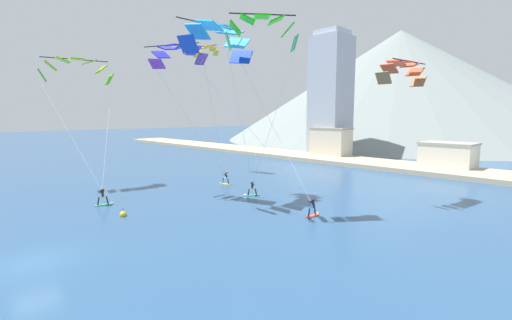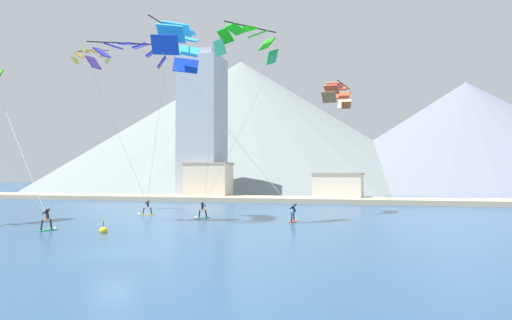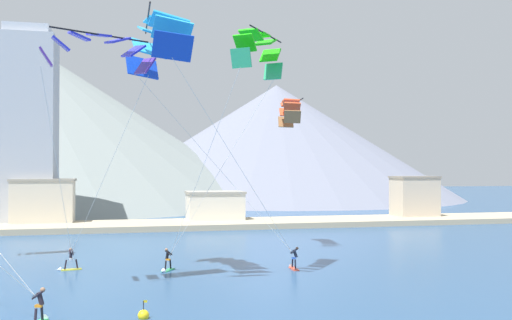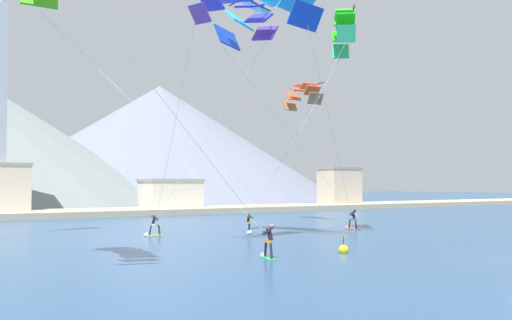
# 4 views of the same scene
# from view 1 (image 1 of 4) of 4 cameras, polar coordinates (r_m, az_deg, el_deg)

# --- Properties ---
(ground_plane) EXTENTS (400.00, 400.00, 0.00)m
(ground_plane) POSITION_cam_1_polar(r_m,az_deg,el_deg) (24.58, -32.97, -14.16)
(ground_plane) COLOR navy
(kitesurfer_near_lead) EXTENTS (1.79, 0.81, 1.65)m
(kitesurfer_near_lead) POSITION_cam_1_polar(r_m,az_deg,el_deg) (43.30, -5.30, -3.39)
(kitesurfer_near_lead) COLOR yellow
(kitesurfer_near_lead) RESTS_ON ground
(kitesurfer_near_trail) EXTENTS (1.22, 1.71, 1.69)m
(kitesurfer_near_trail) POSITION_cam_1_polar(r_m,az_deg,el_deg) (36.81, -0.97, -5.27)
(kitesurfer_near_trail) COLOR #33B266
(kitesurfer_near_trail) RESTS_ON ground
(kitesurfer_mid_center) EXTENTS (0.62, 1.75, 1.72)m
(kitesurfer_mid_center) POSITION_cam_1_polar(r_m,az_deg,el_deg) (29.99, 9.63, -8.26)
(kitesurfer_mid_center) COLOR #E54C33
(kitesurfer_mid_center) RESTS_ON ground
(kitesurfer_far_left) EXTENTS (0.79, 1.79, 1.82)m
(kitesurfer_far_left) POSITION_cam_1_polar(r_m,az_deg,el_deg) (36.10, -23.86, -6.01)
(kitesurfer_far_left) COLOR #33B266
(kitesurfer_far_left) RESTS_ON ground
(parafoil_kite_near_lead) EXTENTS (6.95, 9.88, 14.49)m
(parafoil_kite_near_lead) POSITION_cam_1_polar(r_m,az_deg,el_deg) (36.67, -13.05, 16.99)
(parafoil_kite_near_lead) COLOR #542E9B
(parafoil_kite_near_trail) EXTENTS (7.85, 6.96, 15.30)m
(parafoil_kite_near_trail) POSITION_cam_1_polar(r_m,az_deg,el_deg) (29.69, 0.96, 20.94)
(parafoil_kite_near_trail) COLOR #30B471
(parafoil_kite_mid_center) EXTENTS (12.00, 8.91, 16.07)m
(parafoil_kite_mid_center) POSITION_cam_1_polar(r_m,az_deg,el_deg) (35.05, -6.21, 19.63)
(parafoil_kite_mid_center) COLOR #133ABD
(parafoil_kite_far_left) EXTENTS (11.83, 7.94, 13.81)m
(parafoil_kite_far_left) POSITION_cam_1_polar(r_m,az_deg,el_deg) (46.04, -27.71, 13.48)
(parafoil_kite_far_left) COLOR #4AB51F
(parafoil_kite_distant_high_outer) EXTENTS (4.53, 2.28, 1.68)m
(parafoil_kite_distant_high_outer) POSITION_cam_1_polar(r_m,az_deg,el_deg) (53.69, -8.44, 17.71)
(parafoil_kite_distant_high_outer) COLOR #AFB834
(parafoil_kite_distant_low_drift) EXTENTS (2.51, 6.37, 2.33)m
(parafoil_kite_distant_low_drift) POSITION_cam_1_polar(r_m,az_deg,el_deg) (36.54, 23.26, 13.66)
(parafoil_kite_distant_low_drift) COLOR #9C693D
(race_marker_buoy) EXTENTS (0.56, 0.56, 1.02)m
(race_marker_buoy) POSITION_cam_1_polar(r_m,az_deg,el_deg) (31.74, -21.26, -8.43)
(race_marker_buoy) COLOR yellow
(race_marker_buoy) RESTS_ON ground
(shoreline_strip) EXTENTS (180.00, 10.00, 0.70)m
(shoreline_strip) POSITION_cam_1_polar(r_m,az_deg,el_deg) (60.40, 23.60, -1.03)
(shoreline_strip) COLOR tan
(shoreline_strip) RESTS_ON ground
(shore_building_harbour_front) EXTENTS (7.72, 4.39, 6.17)m
(shore_building_harbour_front) POSITION_cam_1_polar(r_m,az_deg,el_deg) (70.89, 12.37, 2.81)
(shore_building_harbour_front) COLOR beige
(shore_building_harbour_front) RESTS_ON ground
(shore_building_quay_east) EXTENTS (7.60, 5.65, 4.42)m
(shore_building_quay_east) POSITION_cam_1_polar(r_m,az_deg,el_deg) (61.41, 29.35, 0.53)
(shore_building_quay_east) COLOR silver
(shore_building_quay_east) RESTS_ON ground
(highrise_tower) EXTENTS (7.00, 7.00, 25.90)m
(highrise_tower) POSITION_cam_1_polar(r_m,az_deg,el_deg) (74.45, 12.33, 10.45)
(highrise_tower) COLOR #A8ADB7
(highrise_tower) RESTS_ON ground
(mountain_peak_west_ridge) EXTENTS (120.66, 120.66, 38.25)m
(mountain_peak_west_ridge) POSITION_cam_1_polar(r_m,az_deg,el_deg) (134.46, 22.63, 11.34)
(mountain_peak_west_ridge) COLOR gray
(mountain_peak_west_ridge) RESTS_ON ground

